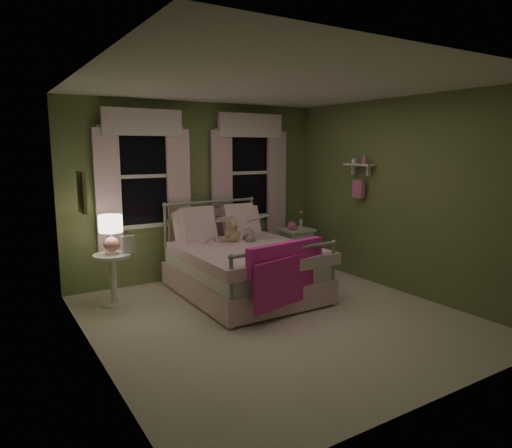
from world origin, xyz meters
TOP-DOWN VIEW (x-y plane):
  - room_shell at (0.00, 0.00)m, footprint 4.20×4.20m
  - bed at (0.10, 0.97)m, footprint 1.58×2.04m
  - pink_throw at (0.10, -0.06)m, footprint 1.10×0.34m
  - child_left at (-0.18, 1.39)m, footprint 0.30×0.21m
  - child_right at (0.38, 1.39)m, footprint 0.42×0.37m
  - book_left at (-0.18, 1.14)m, footprint 0.22×0.15m
  - book_right at (0.38, 1.14)m, footprint 0.22×0.17m
  - teddy_bear at (0.10, 1.23)m, footprint 0.24×0.20m
  - nightstand_left at (-1.48, 1.43)m, footprint 0.46×0.46m
  - table_lamp at (-1.48, 1.43)m, footprint 0.28×0.28m
  - book_nightstand at (-1.38, 1.35)m, footprint 0.17×0.23m
  - nightstand_right at (1.51, 1.66)m, footprint 0.50×0.40m
  - pink_toy at (1.41, 1.65)m, footprint 0.14×0.18m
  - bud_vase at (1.63, 1.71)m, footprint 0.06×0.06m
  - window_left at (-0.85, 2.03)m, footprint 1.34×0.13m
  - window_right at (0.85, 2.03)m, footprint 1.34×0.13m
  - wall_shelf at (1.90, 0.70)m, footprint 0.15×0.50m
  - framed_picture at (-1.95, 0.60)m, footprint 0.03×0.32m

SIDE VIEW (x-z plane):
  - bed at x=0.10m, z-range -0.21..0.98m
  - nightstand_left at x=-1.48m, z-range 0.09..0.74m
  - nightstand_right at x=1.51m, z-range 0.23..0.87m
  - pink_throw at x=0.10m, z-range 0.26..0.96m
  - book_nightstand at x=-1.38m, z-range 0.65..0.67m
  - pink_toy at x=1.41m, z-range 0.64..0.78m
  - bud_vase at x=1.63m, z-range 0.65..0.93m
  - teddy_bear at x=0.10m, z-range 0.63..0.95m
  - book_right at x=0.38m, z-range 0.79..1.05m
  - child_right at x=0.38m, z-range 0.57..1.29m
  - table_lamp at x=-1.48m, z-range 0.73..1.18m
  - child_left at x=-0.18m, z-range 0.57..1.34m
  - book_left at x=-0.18m, z-range 0.83..1.09m
  - room_shell at x=0.00m, z-range -0.80..3.40m
  - framed_picture at x=-1.95m, z-range 1.29..1.71m
  - wall_shelf at x=1.90m, z-range 1.22..1.82m
  - window_left at x=-0.85m, z-range 0.64..2.60m
  - window_right at x=0.85m, z-range 0.64..2.60m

